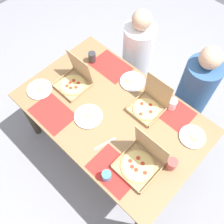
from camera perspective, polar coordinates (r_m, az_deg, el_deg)
The scene contains 20 objects.
ground_plane at distance 2.76m, azimuth 0.00°, elevation -7.82°, with size 6.00×6.00×0.00m, color gray.
dining_table at distance 2.18m, azimuth 0.00°, elevation -1.30°, with size 1.59×1.02×0.74m.
placemat_near_left at distance 2.15m, azimuth -13.58°, elevation -0.28°, with size 0.36×0.26×0.00m, color red.
placemat_near_right at distance 1.89m, azimuth 0.35°, elevation -13.28°, with size 0.36×0.26×0.00m, color red.
placemat_far_left at distance 2.40m, azimuth -0.28°, elevation 10.47°, with size 0.36×0.26×0.00m, color red.
placemat_far_right at distance 2.16m, azimuth 13.50°, elevation 0.29°, with size 0.36×0.26×0.00m, color red.
pizza_box_edge_far at distance 2.25m, azimuth -8.67°, elevation 7.05°, with size 0.27×0.27×0.30m.
pizza_box_corner_left at distance 2.10m, azimuth 8.44°, elevation 1.60°, with size 0.25×0.26×0.29m.
pizza_box_corner_right at distance 1.87m, azimuth 6.59°, elevation -11.29°, with size 0.29×0.30×0.33m.
plate_far_left at distance 2.08m, azimuth 18.05°, elevation -5.42°, with size 0.21×0.21×0.03m.
plate_middle at distance 2.31m, azimuth -16.24°, elevation 5.08°, with size 0.22×0.22×0.03m.
plate_near_right at distance 2.28m, azimuth 4.70°, elevation 7.04°, with size 0.23×0.23×0.03m.
plate_far_right at distance 2.08m, azimuth -5.41°, elevation -0.95°, with size 0.24×0.24×0.03m.
cup_clear_left at distance 2.14m, azimuth 13.62°, elevation 1.82°, with size 0.08×0.08×0.10m, color silver.
cup_clear_right at distance 2.41m, azimuth -4.59°, elevation 12.42°, with size 0.07×0.07×0.11m, color #333338.
cup_dark at distance 1.83m, azimuth -1.26°, elevation -14.48°, with size 0.07×0.07×0.09m, color teal.
cup_red at distance 1.90m, azimuth 13.51°, elevation -11.57°, with size 0.08×0.08×0.10m, color #BF4742.
fork_by_near_left at distance 1.96m, azimuth -1.66°, elevation -7.34°, with size 0.19×0.02×0.01m, color #B7B7BC.
diner_left_seat at distance 2.78m, azimuth 5.73°, elevation 11.84°, with size 0.32×0.32×1.13m.
diner_right_seat at distance 2.57m, azimuth 17.88°, elevation 3.46°, with size 0.32×0.32×1.16m.
Camera 1 is at (0.74, -0.77, 2.54)m, focal length 39.78 mm.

